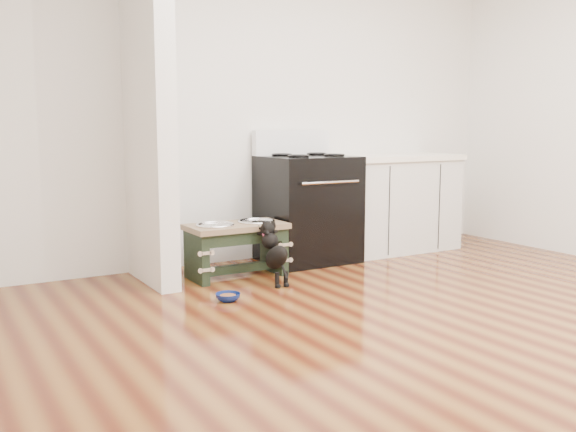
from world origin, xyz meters
The scene contains 8 objects.
ground centered at (0.00, 0.00, 0.00)m, with size 5.00×5.00×0.00m, color #471A0C.
room_shell centered at (0.00, 0.00, 1.62)m, with size 5.00×5.00×5.00m.
partition_wall centered at (-1.18, 2.10, 1.35)m, with size 0.15×0.80×2.70m, color silver.
oven_range centered at (0.25, 2.16, 0.48)m, with size 0.76×0.69×1.14m.
cabinet_run centered at (1.23, 2.18, 0.45)m, with size 1.24×0.64×0.91m.
dog_feeder centered at (-0.55, 1.93, 0.30)m, with size 0.77×0.41×0.44m.
puppy centered at (-0.41, 1.57, 0.26)m, with size 0.13×0.40×0.47m.
floor_bowl centered at (-0.92, 1.32, 0.03)m, with size 0.22×0.22×0.05m.
Camera 1 is at (-2.70, -2.54, 1.18)m, focal length 40.00 mm.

